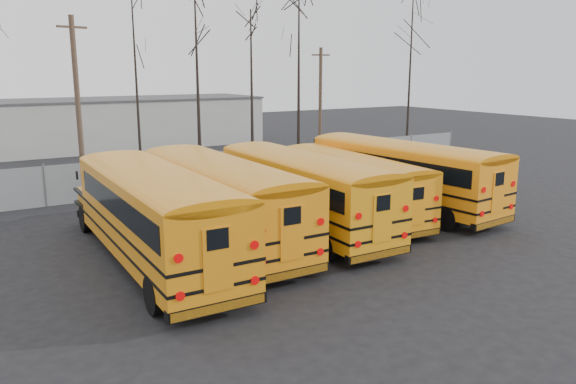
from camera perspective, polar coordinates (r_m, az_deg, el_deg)
ground at (r=21.60m, az=3.65°, el=-5.27°), size 120.00×120.00×0.00m
fence at (r=31.63m, az=-9.01°, el=2.13°), size 40.00×0.04×2.00m
distant_building at (r=50.91m, az=-15.82°, el=6.80°), size 22.00×8.00×4.00m
bus_a at (r=19.29m, az=-13.56°, el=-1.62°), size 3.04×12.20×3.40m
bus_b at (r=21.21m, az=-7.02°, el=-0.21°), size 2.92×11.96×3.33m
bus_c at (r=22.80m, az=1.25°, el=0.64°), size 2.92×11.68×3.25m
bus_d at (r=25.07m, az=6.22°, el=1.19°), size 3.21×10.58×2.92m
bus_e at (r=26.93m, az=11.25°, el=2.28°), size 3.74×11.97×3.30m
utility_pole_left at (r=33.07m, az=-20.58°, el=8.59°), size 1.64×0.54×9.35m
utility_pole_right at (r=42.27m, az=3.30°, el=9.12°), size 1.44×0.29×8.09m
tree_3 at (r=34.58m, az=-15.16°, el=10.84°), size 0.26×0.26×11.74m
tree_4 at (r=36.20m, az=-9.17°, el=10.82°), size 0.26×0.26×11.31m
tree_5 at (r=35.89m, az=-3.71°, el=9.99°), size 0.26×0.26×10.12m
tree_6 at (r=39.95m, az=1.10°, el=11.71°), size 0.26×0.26×12.15m
tree_7 at (r=42.10m, az=12.28°, el=11.92°), size 0.26×0.26×12.82m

